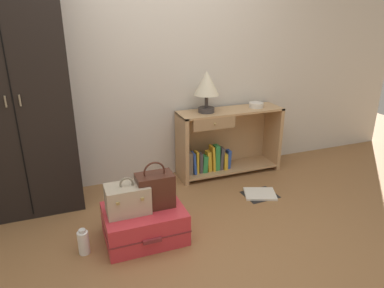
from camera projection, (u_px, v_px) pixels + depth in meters
name	position (u px, v px, depth m)	size (l,w,h in m)	color
ground_plane	(203.00, 255.00, 2.59)	(9.00, 9.00, 0.00)	olive
back_wall	(146.00, 55.00, 3.45)	(6.40, 0.10, 2.60)	beige
wardrobe	(15.00, 95.00, 2.87)	(0.87, 0.47, 2.11)	black
bookshelf	(224.00, 143.00, 3.84)	(1.15, 0.35, 0.73)	tan
table_lamp	(207.00, 85.00, 3.52)	(0.26, 0.26, 0.43)	#3D3838
bowl	(256.00, 105.00, 3.80)	(0.16, 0.16, 0.05)	silver
suitcase_large	(144.00, 223.00, 2.74)	(0.62, 0.49, 0.26)	#D1333D
train_case	(128.00, 199.00, 2.62)	(0.32, 0.22, 0.29)	#B7A88E
handbag	(155.00, 190.00, 2.70)	(0.29, 0.18, 0.38)	#472319
bottle	(84.00, 242.00, 2.58)	(0.08, 0.08, 0.20)	white
open_book_on_floor	(260.00, 194.00, 3.45)	(0.37, 0.34, 0.02)	white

